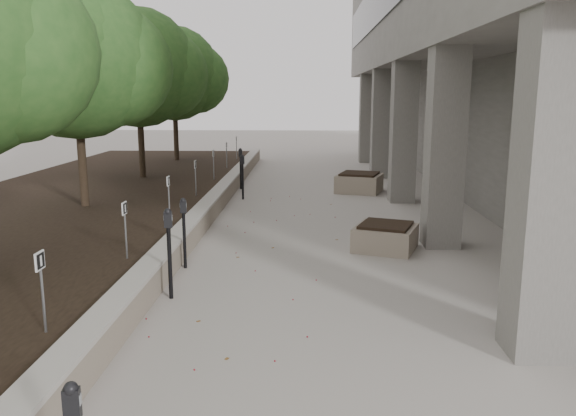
# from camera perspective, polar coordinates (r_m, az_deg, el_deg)

# --- Properties ---
(ground) EXTENTS (90.00, 90.00, 0.00)m
(ground) POSITION_cam_1_polar(r_m,az_deg,el_deg) (6.35, -4.25, -17.70)
(ground) COLOR #A49F97
(ground) RESTS_ON ground
(retaining_wall) EXTENTS (0.39, 26.00, 0.50)m
(retaining_wall) POSITION_cam_1_polar(r_m,az_deg,el_deg) (14.99, -7.57, 0.33)
(retaining_wall) COLOR gray
(retaining_wall) RESTS_ON ground
(planting_bed) EXTENTS (7.00, 26.00, 0.40)m
(planting_bed) POSITION_cam_1_polar(r_m,az_deg,el_deg) (16.02, -20.64, 0.22)
(planting_bed) COLOR black
(planting_bed) RESTS_ON ground
(crabapple_tree_3) EXTENTS (4.60, 4.00, 5.44)m
(crabapple_tree_3) POSITION_cam_1_polar(r_m,az_deg,el_deg) (14.57, -20.37, 10.78)
(crabapple_tree_3) COLOR #2B5821
(crabapple_tree_3) RESTS_ON planting_bed
(crabapple_tree_4) EXTENTS (4.60, 4.00, 5.44)m
(crabapple_tree_4) POSITION_cam_1_polar(r_m,az_deg,el_deg) (19.30, -14.73, 11.06)
(crabapple_tree_4) COLOR #2B5821
(crabapple_tree_4) RESTS_ON planting_bed
(crabapple_tree_5) EXTENTS (4.60, 4.00, 5.44)m
(crabapple_tree_5) POSITION_cam_1_polar(r_m,az_deg,el_deg) (24.14, -11.32, 11.17)
(crabapple_tree_5) COLOR #2B5821
(crabapple_tree_5) RESTS_ON planting_bed
(parking_sign_2) EXTENTS (0.04, 0.22, 0.96)m
(parking_sign_2) POSITION_cam_1_polar(r_m,az_deg,el_deg) (7.06, -23.40, -7.77)
(parking_sign_2) COLOR black
(parking_sign_2) RESTS_ON planting_bed
(parking_sign_3) EXTENTS (0.04, 0.22, 0.96)m
(parking_sign_3) POSITION_cam_1_polar(r_m,az_deg,el_deg) (9.75, -15.97, -2.17)
(parking_sign_3) COLOR black
(parking_sign_3) RESTS_ON planting_bed
(parking_sign_4) EXTENTS (0.04, 0.22, 0.96)m
(parking_sign_4) POSITION_cam_1_polar(r_m,az_deg,el_deg) (12.58, -11.85, 0.99)
(parking_sign_4) COLOR black
(parking_sign_4) RESTS_ON planting_bed
(parking_sign_5) EXTENTS (0.04, 0.22, 0.96)m
(parking_sign_5) POSITION_cam_1_polar(r_m,az_deg,el_deg) (15.47, -9.25, 2.98)
(parking_sign_5) COLOR black
(parking_sign_5) RESTS_ON planting_bed
(parking_sign_6) EXTENTS (0.04, 0.22, 0.96)m
(parking_sign_6) POSITION_cam_1_polar(r_m,az_deg,el_deg) (18.39, -7.47, 4.33)
(parking_sign_6) COLOR black
(parking_sign_6) RESTS_ON planting_bed
(parking_sign_7) EXTENTS (0.04, 0.22, 0.96)m
(parking_sign_7) POSITION_cam_1_polar(r_m,az_deg,el_deg) (21.34, -6.17, 5.31)
(parking_sign_7) COLOR black
(parking_sign_7) RESTS_ON planting_bed
(parking_sign_8) EXTENTS (0.04, 0.22, 0.96)m
(parking_sign_8) POSITION_cam_1_polar(r_m,az_deg,el_deg) (24.30, -5.19, 6.05)
(parking_sign_8) COLOR black
(parking_sign_8) RESTS_ON planting_bed
(parking_meter_2) EXTENTS (0.15, 0.12, 1.41)m
(parking_meter_2) POSITION_cam_1_polar(r_m,az_deg,el_deg) (8.82, -11.80, -4.53)
(parking_meter_2) COLOR black
(parking_meter_2) RESTS_ON ground
(parking_meter_3) EXTENTS (0.14, 0.11, 1.29)m
(parking_meter_3) POSITION_cam_1_polar(r_m,az_deg,el_deg) (10.32, -10.37, -2.51)
(parking_meter_3) COLOR black
(parking_meter_3) RESTS_ON ground
(parking_meter_4) EXTENTS (0.14, 0.10, 1.34)m
(parking_meter_4) POSITION_cam_1_polar(r_m,az_deg,el_deg) (16.97, -4.57, 3.10)
(parking_meter_4) COLOR black
(parking_meter_4) RESTS_ON ground
(parking_meter_5) EXTENTS (0.15, 0.13, 1.36)m
(parking_meter_5) POSITION_cam_1_polar(r_m,az_deg,el_deg) (18.85, -4.77, 3.95)
(parking_meter_5) COLOR black
(parking_meter_5) RESTS_ON ground
(planter_front) EXTENTS (1.47, 1.47, 0.53)m
(planter_front) POSITION_cam_1_polar(r_m,az_deg,el_deg) (11.64, 9.74, -2.83)
(planter_front) COLOR gray
(planter_front) RESTS_ON ground
(planter_back) EXTENTS (1.68, 1.68, 0.63)m
(planter_back) POSITION_cam_1_polar(r_m,az_deg,el_deg) (18.43, 7.15, 2.58)
(planter_back) COLOR gray
(planter_back) RESTS_ON ground
(berry_scatter) EXTENTS (3.30, 14.10, 0.02)m
(berry_scatter) POSITION_cam_1_polar(r_m,az_deg,el_deg) (10.98, -2.00, -4.92)
(berry_scatter) COLOR maroon
(berry_scatter) RESTS_ON ground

